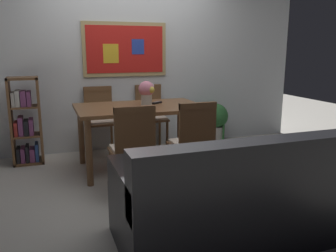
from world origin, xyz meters
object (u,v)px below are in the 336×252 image
at_px(leather_couch, 239,201).
at_px(dining_chair_near_right, 193,138).
at_px(dining_table, 140,114).
at_px(dining_chair_near_left, 133,144).
at_px(potted_ivy, 215,121).
at_px(flower_vase, 147,91).
at_px(dining_chair_far_left, 100,115).
at_px(tv_remote, 157,103).
at_px(dining_chair_far_right, 150,111).
at_px(bookshelf, 25,124).

bearing_deg(leather_couch, dining_chair_near_right, 86.13).
relative_size(dining_table, dining_chair_near_left, 1.62).
xyz_separation_m(potted_ivy, flower_vase, (-1.29, -0.73, 0.59)).
distance_m(dining_chair_near_left, dining_chair_near_right, 0.63).
bearing_deg(dining_table, dining_chair_far_left, 114.75).
height_order(dining_table, tv_remote, tv_remote).
bearing_deg(flower_vase, potted_ivy, 29.39).
height_order(dining_chair_near_right, dining_chair_far_right, same).
xyz_separation_m(dining_chair_near_right, bookshelf, (-1.63, 1.44, -0.04)).
height_order(dining_chair_far_left, bookshelf, bookshelf).
bearing_deg(dining_chair_near_right, dining_chair_far_right, 89.09).
bearing_deg(dining_table, potted_ivy, 28.54).
relative_size(dining_chair_far_left, leather_couch, 0.51).
height_order(dining_chair_near_right, flower_vase, flower_vase).
height_order(dining_chair_far_left, leather_couch, dining_chair_far_left).
distance_m(potted_ivy, tv_remote, 1.39).
xyz_separation_m(dining_table, dining_chair_far_right, (0.36, 0.79, -0.12)).
distance_m(dining_chair_far_right, potted_ivy, 1.05).
relative_size(dining_chair_near_left, leather_couch, 0.51).
relative_size(dining_chair_far_left, tv_remote, 5.85).
bearing_deg(dining_table, dining_chair_near_right, -67.52).
xyz_separation_m(dining_chair_far_left, bookshelf, (-0.94, -0.15, -0.04)).
height_order(dining_chair_near_right, potted_ivy, dining_chair_near_right).
relative_size(dining_chair_far_left, potted_ivy, 1.51).
xyz_separation_m(dining_chair_near_left, bookshelf, (-1.01, 1.45, -0.04)).
bearing_deg(dining_chair_near_left, dining_chair_far_left, 92.47).
xyz_separation_m(dining_table, potted_ivy, (1.38, 0.75, -0.33)).
xyz_separation_m(dining_chair_far_left, dining_chair_near_right, (0.70, -1.59, 0.00)).
relative_size(leather_couch, bookshelf, 1.66).
height_order(dining_chair_far_right, leather_couch, dining_chair_far_right).
bearing_deg(dining_chair_near_right, dining_chair_near_left, -178.87).
bearing_deg(dining_chair_near_left, potted_ivy, 43.20).
bearing_deg(dining_chair_near_right, dining_table, 112.48).
xyz_separation_m(potted_ivy, tv_remote, (-1.15, -0.65, 0.44)).
distance_m(dining_chair_near_right, flower_vase, 0.95).
bearing_deg(flower_vase, dining_chair_near_right, -73.63).
bearing_deg(dining_chair_near_right, flower_vase, 106.37).
distance_m(dining_chair_near_right, tv_remote, 0.95).
bearing_deg(potted_ivy, flower_vase, -150.61).
distance_m(flower_vase, tv_remote, 0.23).
relative_size(dining_chair_near_right, bookshelf, 0.84).
bearing_deg(dining_chair_near_right, dining_chair_far_left, 113.61).
height_order(bookshelf, potted_ivy, bookshelf).
xyz_separation_m(dining_chair_near_right, potted_ivy, (1.05, 1.56, -0.21)).
bearing_deg(dining_chair_far_right, tv_remote, -99.99).
bearing_deg(tv_remote, dining_table, -156.48).
distance_m(dining_table, bookshelf, 1.45).
height_order(dining_table, leather_couch, leather_couch).
xyz_separation_m(flower_vase, tv_remote, (0.15, 0.08, -0.15)).
distance_m(dining_chair_far_right, leather_couch, 2.64).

